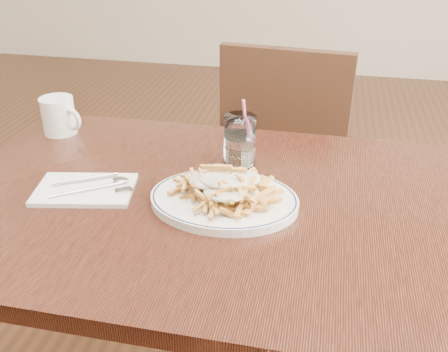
% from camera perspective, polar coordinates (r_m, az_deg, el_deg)
% --- Properties ---
extents(table, '(1.20, 0.80, 0.75)m').
position_cam_1_polar(table, '(1.15, -1.87, -5.79)').
color(table, black).
rests_on(table, ground).
extents(chair_far, '(0.47, 0.47, 0.93)m').
position_cam_1_polar(chair_far, '(1.84, 7.15, 2.80)').
color(chair_far, black).
rests_on(chair_far, ground).
extents(fries_plate, '(0.35, 0.31, 0.02)m').
position_cam_1_polar(fries_plate, '(1.08, 0.00, -2.74)').
color(fries_plate, white).
rests_on(fries_plate, table).
extents(loaded_fries, '(0.25, 0.22, 0.06)m').
position_cam_1_polar(loaded_fries, '(1.06, 0.00, -0.72)').
color(loaded_fries, '#C58B3C').
rests_on(loaded_fries, fries_plate).
extents(napkin, '(0.24, 0.18, 0.01)m').
position_cam_1_polar(napkin, '(1.17, -15.60, -1.50)').
color(napkin, white).
rests_on(napkin, table).
extents(cutlery, '(0.19, 0.17, 0.01)m').
position_cam_1_polar(cutlery, '(1.17, -15.55, -0.99)').
color(cutlery, silver).
rests_on(cutlery, napkin).
extents(water_glass, '(0.08, 0.08, 0.17)m').
position_cam_1_polar(water_glass, '(1.23, 1.82, 3.70)').
color(water_glass, white).
rests_on(water_glass, table).
extents(coffee_mug, '(0.13, 0.09, 0.10)m').
position_cam_1_polar(coffee_mug, '(1.48, -18.33, 6.56)').
color(coffee_mug, white).
rests_on(coffee_mug, table).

